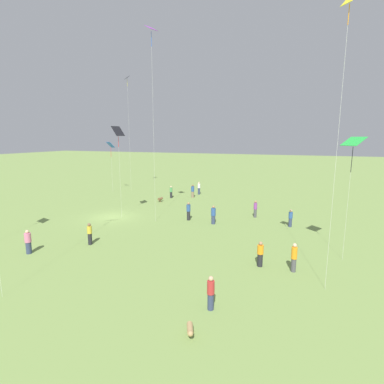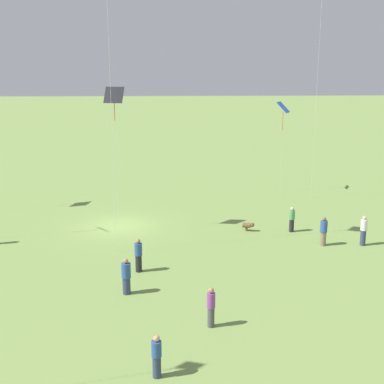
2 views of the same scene
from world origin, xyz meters
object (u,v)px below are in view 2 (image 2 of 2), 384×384
person_0 (211,307)px  kite_3 (283,109)px  dog_1 (248,225)px  person_10 (157,356)px  person_3 (292,219)px  person_7 (324,232)px  kite_6 (114,98)px  person_9 (364,231)px  person_8 (126,277)px  person_6 (138,255)px

person_0 → kite_3: (-7.34, -22.55, 5.95)m
kite_3 → dog_1: (4.05, 10.10, -6.45)m
person_0 → person_10: person_0 is taller
person_3 → dog_1: bearing=-65.3°
person_7 → kite_6: size_ratio=0.19×
person_9 → person_7: bearing=50.9°
person_8 → kite_3: bearing=-83.5°
kite_3 → person_0: bearing=-126.6°
person_0 → person_10: size_ratio=1.08×
person_9 → kite_3: bearing=-27.1°
person_6 → kite_6: size_ratio=0.20×
person_9 → dog_1: size_ratio=2.34×
person_7 → person_8: (11.14, 6.29, 0.00)m
person_9 → dog_1: person_9 is taller
person_6 → kite_3: 20.57m
person_3 → person_7: bearing=55.5°
kite_3 → person_9: bearing=-98.1°
person_7 → kite_6: (12.42, -3.04, 7.62)m
kite_6 → person_6: bearing=-21.6°
person_8 → person_9: 14.88m
person_10 → dog_1: bearing=-48.8°
kite_3 → person_8: bearing=-138.6°
person_7 → kite_3: bearing=159.4°
person_6 → person_10: 9.62m
person_8 → kite_3: (-11.12, -19.22, 5.97)m
kite_6 → kite_3: bearing=92.7°
person_7 → kite_6: kite_6 is taller
person_6 → person_9: (-13.11, -3.54, 0.01)m
person_10 → person_6: bearing=-22.8°
person_3 → kite_6: size_ratio=0.18×
person_6 → person_8: bearing=-158.5°
person_3 → person_8: (9.82, 8.91, 0.05)m
person_9 → dog_1: (6.45, -2.89, -0.52)m
kite_6 → person_7: bearing=40.4°
person_3 → dog_1: person_3 is taller
person_3 → person_10: size_ratio=1.01×
person_9 → person_8: bearing=77.2°
person_10 → person_0: bearing=-61.4°
person_3 → person_10: (8.20, 15.78, -0.01)m
person_0 → kite_3: size_ratio=0.24×
person_9 → person_6: bearing=67.6°
kite_6 → person_8: bearing=-28.1°
person_0 → dog_1: size_ratio=2.25×
kite_6 → dog_1: 11.63m
person_3 → person_9: bearing=82.8°
person_0 → person_9: size_ratio=0.96×
person_10 → person_9: bearing=-72.3°
person_3 → kite_3: kite_3 is taller
kite_6 → dog_1: kite_6 is taller
person_6 → person_10: (-1.21, 9.54, -0.08)m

